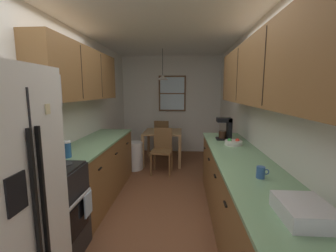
{
  "coord_description": "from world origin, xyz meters",
  "views": [
    {
      "loc": [
        0.33,
        -2.51,
        1.65
      ],
      "look_at": [
        0.06,
        1.38,
        1.04
      ],
      "focal_mm": 24.38,
      "sensor_mm": 36.0,
      "label": 1
    }
  ],
  "objects_px": {
    "microwave_over_range": "(24,90)",
    "dining_chair_far": "(162,136)",
    "fruit_bowl": "(233,142)",
    "stove_range": "(47,213)",
    "dish_rack": "(304,211)",
    "coffee_maker": "(226,128)",
    "storage_canister": "(66,149)",
    "table_serving_bowl": "(162,130)",
    "mug_by_coffeemaker": "(261,172)",
    "trash_bin": "(134,156)",
    "dining_chair_near": "(162,148)",
    "dining_table": "(163,136)"
  },
  "relations": [
    {
      "from": "dining_chair_far",
      "to": "dining_chair_near",
      "type": "bearing_deg",
      "value": -84.61
    },
    {
      "from": "coffee_maker",
      "to": "storage_canister",
      "type": "bearing_deg",
      "value": -151.29
    },
    {
      "from": "microwave_over_range",
      "to": "dining_chair_far",
      "type": "height_order",
      "value": "microwave_over_range"
    },
    {
      "from": "stove_range",
      "to": "trash_bin",
      "type": "relative_size",
      "value": 1.89
    },
    {
      "from": "dining_table",
      "to": "fruit_bowl",
      "type": "distance_m",
      "value": 2.28
    },
    {
      "from": "coffee_maker",
      "to": "dining_chair_near",
      "type": "bearing_deg",
      "value": 138.65
    },
    {
      "from": "stove_range",
      "to": "dish_rack",
      "type": "height_order",
      "value": "stove_range"
    },
    {
      "from": "dining_chair_near",
      "to": "table_serving_bowl",
      "type": "relative_size",
      "value": 4.11
    },
    {
      "from": "fruit_bowl",
      "to": "storage_canister",
      "type": "bearing_deg",
      "value": -160.0
    },
    {
      "from": "dining_chair_near",
      "to": "dining_chair_far",
      "type": "bearing_deg",
      "value": 95.39
    },
    {
      "from": "microwave_over_range",
      "to": "dining_chair_far",
      "type": "relative_size",
      "value": 0.67
    },
    {
      "from": "fruit_bowl",
      "to": "mug_by_coffeemaker",
      "type": "bearing_deg",
      "value": -91.27
    },
    {
      "from": "dining_table",
      "to": "mug_by_coffeemaker",
      "type": "relative_size",
      "value": 7.86
    },
    {
      "from": "dining_chair_far",
      "to": "mug_by_coffeemaker",
      "type": "relative_size",
      "value": 8.21
    },
    {
      "from": "storage_canister",
      "to": "mug_by_coffeemaker",
      "type": "bearing_deg",
      "value": -13.69
    },
    {
      "from": "fruit_bowl",
      "to": "microwave_over_range",
      "type": "bearing_deg",
      "value": -151.05
    },
    {
      "from": "coffee_maker",
      "to": "trash_bin",
      "type": "bearing_deg",
      "value": 147.2
    },
    {
      "from": "stove_range",
      "to": "microwave_over_range",
      "type": "xyz_separation_m",
      "value": [
        -0.11,
        0.0,
        1.18
      ]
    },
    {
      "from": "mug_by_coffeemaker",
      "to": "dish_rack",
      "type": "xyz_separation_m",
      "value": [
        0.04,
        -0.64,
        -0.0
      ]
    },
    {
      "from": "dining_chair_near",
      "to": "trash_bin",
      "type": "height_order",
      "value": "dining_chair_near"
    },
    {
      "from": "dining_chair_near",
      "to": "fruit_bowl",
      "type": "height_order",
      "value": "fruit_bowl"
    },
    {
      "from": "storage_canister",
      "to": "coffee_maker",
      "type": "xyz_separation_m",
      "value": [
        1.98,
        1.09,
        0.08
      ]
    },
    {
      "from": "dish_rack",
      "to": "table_serving_bowl",
      "type": "bearing_deg",
      "value": 107.57
    },
    {
      "from": "mug_by_coffeemaker",
      "to": "fruit_bowl",
      "type": "distance_m",
      "value": 1.23
    },
    {
      "from": "fruit_bowl",
      "to": "table_serving_bowl",
      "type": "distance_m",
      "value": 2.28
    },
    {
      "from": "storage_canister",
      "to": "dining_table",
      "type": "bearing_deg",
      "value": 72.12
    },
    {
      "from": "dining_table",
      "to": "dish_rack",
      "type": "distance_m",
      "value": 3.99
    },
    {
      "from": "microwave_over_range",
      "to": "dining_chair_near",
      "type": "height_order",
      "value": "microwave_over_range"
    },
    {
      "from": "dining_chair_far",
      "to": "fruit_bowl",
      "type": "bearing_deg",
      "value": -64.22
    },
    {
      "from": "dining_table",
      "to": "dining_chair_far",
      "type": "xyz_separation_m",
      "value": [
        -0.08,
        0.64,
        -0.12
      ]
    },
    {
      "from": "stove_range",
      "to": "fruit_bowl",
      "type": "relative_size",
      "value": 4.55
    },
    {
      "from": "dish_rack",
      "to": "dining_chair_far",
      "type": "bearing_deg",
      "value": 105.84
    },
    {
      "from": "stove_range",
      "to": "dish_rack",
      "type": "distance_m",
      "value": 2.2
    },
    {
      "from": "dining_table",
      "to": "storage_canister",
      "type": "height_order",
      "value": "storage_canister"
    },
    {
      "from": "stove_range",
      "to": "dining_chair_near",
      "type": "relative_size",
      "value": 1.22
    },
    {
      "from": "dining_chair_far",
      "to": "coffee_maker",
      "type": "distance_m",
      "value": 2.59
    },
    {
      "from": "microwave_over_range",
      "to": "dish_rack",
      "type": "bearing_deg",
      "value": -17.53
    },
    {
      "from": "mug_by_coffeemaker",
      "to": "fruit_bowl",
      "type": "relative_size",
      "value": 0.45
    },
    {
      "from": "storage_canister",
      "to": "dish_rack",
      "type": "xyz_separation_m",
      "value": [
        2.04,
        -1.12,
        -0.04
      ]
    },
    {
      "from": "dining_chair_far",
      "to": "coffee_maker",
      "type": "bearing_deg",
      "value": -61.71
    },
    {
      "from": "dining_table",
      "to": "mug_by_coffeemaker",
      "type": "bearing_deg",
      "value": -70.18
    },
    {
      "from": "microwave_over_range",
      "to": "dish_rack",
      "type": "distance_m",
      "value": 2.36
    },
    {
      "from": "storage_canister",
      "to": "dining_chair_near",
      "type": "bearing_deg",
      "value": 65.99
    },
    {
      "from": "trash_bin",
      "to": "dish_rack",
      "type": "bearing_deg",
      "value": -62.1
    },
    {
      "from": "stove_range",
      "to": "storage_canister",
      "type": "bearing_deg",
      "value": 90.72
    },
    {
      "from": "dining_table",
      "to": "coffee_maker",
      "type": "height_order",
      "value": "coffee_maker"
    },
    {
      "from": "dining_table",
      "to": "storage_canister",
      "type": "xyz_separation_m",
      "value": [
        -0.86,
        -2.67,
        0.38
      ]
    },
    {
      "from": "dining_table",
      "to": "trash_bin",
      "type": "xyz_separation_m",
      "value": [
        -0.56,
        -0.5,
        -0.33
      ]
    },
    {
      "from": "coffee_maker",
      "to": "stove_range",
      "type": "bearing_deg",
      "value": -142.27
    },
    {
      "from": "stove_range",
      "to": "table_serving_bowl",
      "type": "relative_size",
      "value": 5.02
    }
  ]
}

